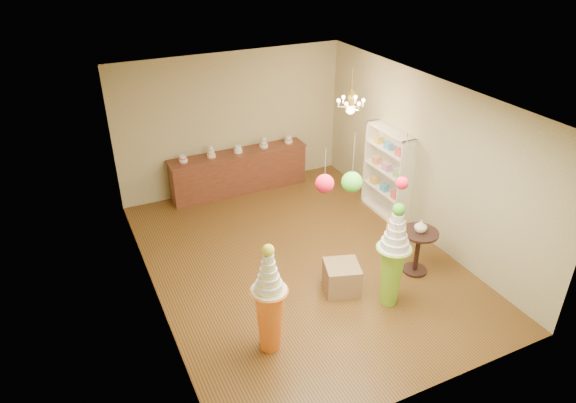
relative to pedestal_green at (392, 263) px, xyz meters
name	(u,v)px	position (x,y,z in m)	size (l,w,h in m)	color
floor	(300,260)	(-0.76, 1.60, -0.74)	(6.50, 6.50, 0.00)	#583A17
ceiling	(302,96)	(-0.76, 1.60, 2.26)	(6.50, 6.50, 0.00)	silver
wall_back	(232,123)	(-0.76, 4.85, 0.76)	(5.00, 0.04, 3.00)	tan
wall_front	(429,303)	(-0.76, -1.65, 0.76)	(5.00, 0.04, 3.00)	tan
wall_left	(147,219)	(-3.26, 1.60, 0.76)	(0.04, 6.50, 3.00)	tan
wall_right	(423,158)	(1.74, 1.60, 0.76)	(0.04, 6.50, 3.00)	tan
pedestal_green	(392,263)	(0.00, 0.00, 0.00)	(0.63, 0.63, 1.78)	#7EBD29
pedestal_orange	(270,310)	(-2.07, -0.09, -0.08)	(0.49, 0.49, 1.72)	orange
burlap_riser	(342,278)	(-0.52, 0.57, -0.50)	(0.54, 0.54, 0.49)	#92734F
sideboard	(239,171)	(-0.76, 4.57, -0.26)	(3.04, 0.54, 1.16)	#5B2C1C
shelving_unit	(387,172)	(1.58, 2.40, 0.16)	(0.33, 1.20, 1.80)	silver
round_table	(418,246)	(0.89, 0.48, -0.23)	(0.78, 0.78, 0.80)	black
vase	(421,226)	(0.89, 0.48, 0.16)	(0.21, 0.21, 0.22)	silver
pom_red_left	(325,184)	(-1.35, -0.20, 1.74)	(0.23, 0.23, 0.63)	#433730
pom_green_mid	(352,182)	(-0.78, 0.07, 1.51)	(0.28, 0.28, 0.88)	#433730
pom_red_right	(402,183)	(-0.27, -0.33, 1.57)	(0.17, 0.17, 0.77)	#433730
chandelier	(351,107)	(0.78, 2.64, 1.56)	(0.70, 0.70, 0.85)	#EBCF53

